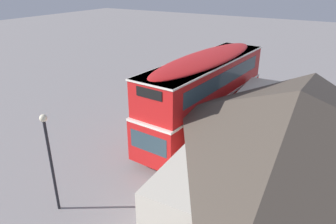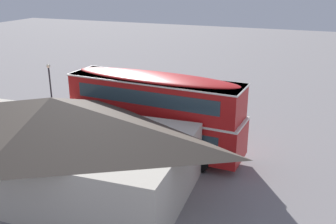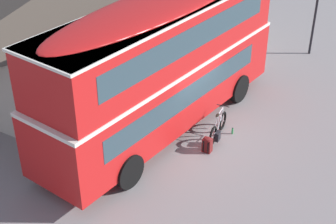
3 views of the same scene
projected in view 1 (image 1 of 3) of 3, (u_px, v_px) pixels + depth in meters
The scene contains 7 objects.
ground_plane at pixel (188, 132), 18.83m from camera, with size 120.00×120.00×0.00m, color gray.
double_decker_bus at pixel (205, 92), 17.57m from camera, with size 10.61×3.18×4.79m.
touring_bicycle at pixel (171, 124), 19.06m from camera, with size 1.72×0.65×1.00m.
backpack_on_ground at pixel (177, 119), 19.87m from camera, with size 0.32×0.32×0.55m.
water_bottle_green_metal at pixel (162, 129), 18.94m from camera, with size 0.07×0.07×0.25m.
pub_building at pixel (291, 142), 12.85m from camera, with size 13.62×7.80×4.64m.
street_lamp at pixel (49, 153), 11.58m from camera, with size 0.28×0.28×4.19m.
Camera 1 is at (14.94, 7.71, 8.65)m, focal length 33.15 mm.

